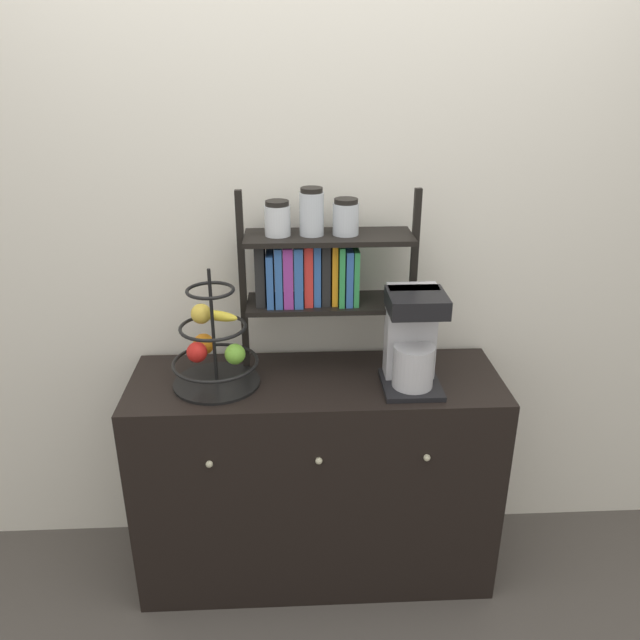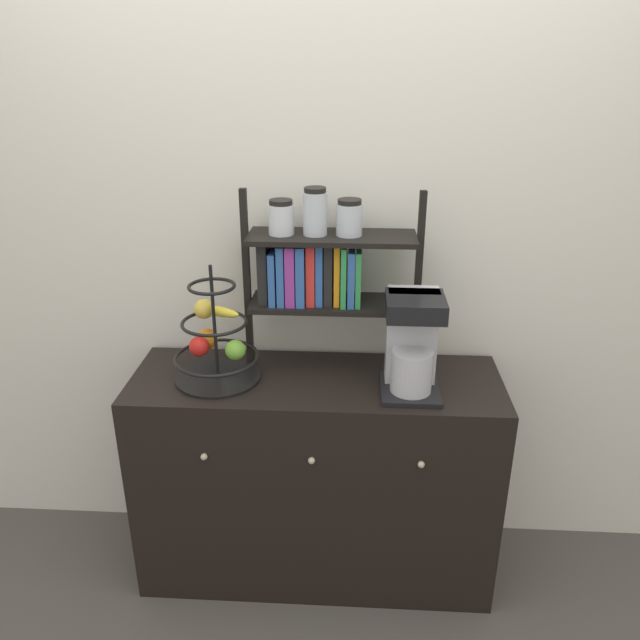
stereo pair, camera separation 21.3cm
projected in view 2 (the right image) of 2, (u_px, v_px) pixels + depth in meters
The scene contains 6 objects.
ground_plane at pixel (313, 605), 2.35m from camera, with size 12.00×12.00×0.00m, color #47423D.
wall_back at pixel (320, 236), 2.29m from camera, with size 7.00×0.05×2.60m, color silver.
sideboard at pixel (316, 476), 2.39m from camera, with size 1.33×0.46×0.85m.
coffee_maker at pixel (412, 343), 2.09m from camera, with size 0.20×0.22×0.35m.
fruit_stand at pixel (215, 343), 2.19m from camera, with size 0.30×0.30×0.43m.
shelf_hutch at pixel (317, 263), 2.17m from camera, with size 0.63×0.20×0.66m.
Camera 2 is at (0.13, -1.74, 1.91)m, focal length 35.00 mm.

